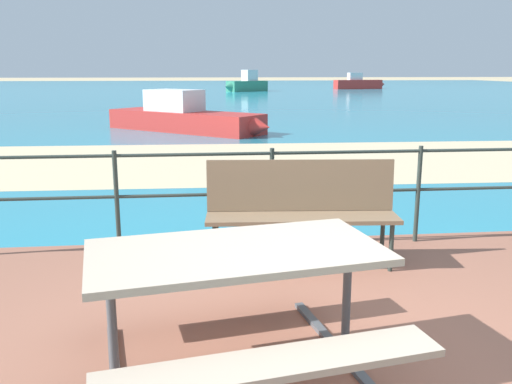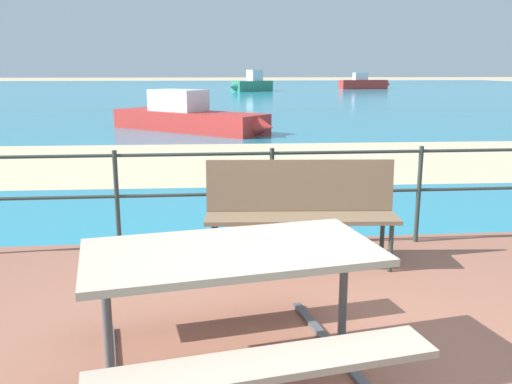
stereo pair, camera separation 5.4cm
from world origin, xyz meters
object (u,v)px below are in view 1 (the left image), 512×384
at_px(park_bench, 301,203).
at_px(boat_far, 184,117).
at_px(boat_mid, 246,84).
at_px(boat_near, 359,83).
at_px(picnic_table, 236,280).

xyz_separation_m(park_bench, boat_far, (-1.29, 11.38, -0.20)).
height_order(park_bench, boat_mid, boat_mid).
bearing_deg(boat_near, boat_mid, -168.19).
xyz_separation_m(picnic_table, boat_near, (14.55, 46.43, -0.14)).
relative_size(picnic_table, boat_near, 0.36).
height_order(boat_near, boat_mid, boat_mid).
distance_m(picnic_table, park_bench, 1.94).
bearing_deg(boat_far, boat_near, 106.56).
bearing_deg(boat_mid, boat_far, 48.16).
height_order(park_bench, boat_far, boat_far).
height_order(boat_mid, boat_far, boat_mid).
bearing_deg(park_bench, boat_far, 100.94).
bearing_deg(boat_far, park_bench, -42.48).
bearing_deg(park_bench, boat_mid, 90.07).
height_order(picnic_table, park_bench, park_bench).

